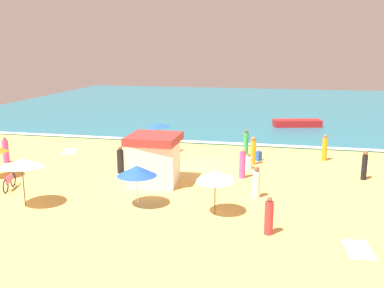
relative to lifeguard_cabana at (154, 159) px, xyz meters
name	(u,v)px	position (x,y,z in m)	size (l,w,h in m)	color
ground_plane	(205,166)	(2.06, 3.85, -1.36)	(60.00, 60.00, 0.00)	#EDBC60
ocean_water	(247,106)	(2.06, 31.85, -1.31)	(60.00, 44.00, 0.10)	teal
wave_breaker_foam	(220,143)	(2.06, 10.15, -1.26)	(57.00, 0.70, 0.01)	white
lifeguard_cabana	(154,159)	(0.00, 0.00, 0.00)	(2.66, 2.65, 2.67)	white
beach_umbrella_0	(137,171)	(0.25, -3.50, 0.34)	(1.98, 1.98, 1.96)	silver
beach_umbrella_1	(215,176)	(3.93, -3.79, 0.43)	(2.16, 2.17, 2.09)	#4C3823
beach_umbrella_3	(22,163)	(-4.83, -4.67, 0.74)	(2.00, 2.03, 2.37)	#4C3823
beach_umbrella_4	(158,125)	(-1.94, 7.29, 0.44)	(1.96, 1.94, 2.04)	#4C3823
parked_bicycle	(9,182)	(-7.07, -2.60, -0.98)	(0.55, 1.77, 0.76)	black
beachgoer_0	(248,162)	(4.73, 3.97, -0.94)	(0.43, 0.43, 0.96)	white
beachgoer_1	(364,166)	(11.20, 3.04, -0.55)	(0.43, 0.43, 1.67)	black
beachgoer_3	(258,155)	(5.18, 5.95, -1.01)	(0.51, 0.51, 0.82)	blue
beachgoer_4	(256,183)	(5.55, -1.14, -0.63)	(0.52, 0.52, 1.58)	white
beachgoer_6	(325,148)	(9.38, 6.87, -0.56)	(0.46, 0.46, 1.72)	orange
beachgoer_7	(246,144)	(4.32, 6.50, -0.46)	(0.42, 0.42, 1.91)	green
beachgoer_8	(6,151)	(-10.50, 2.02, -0.60)	(0.49, 0.49, 1.67)	#D84CA5
beachgoer_9	(242,163)	(4.55, 1.92, -0.52)	(0.44, 0.44, 1.77)	#D84CA5
beachgoer_10	(253,151)	(4.93, 4.94, -0.50)	(0.43, 0.43, 1.79)	orange
beachgoer_11	(120,161)	(-2.52, 1.44, -0.63)	(0.54, 0.54, 1.60)	black
beachgoer_12	(269,217)	(6.33, -5.32, -0.64)	(0.40, 0.40, 1.56)	red
beach_towel_1	(358,249)	(9.63, -5.98, -1.36)	(1.07, 1.69, 0.01)	white
beach_towel_2	(69,151)	(-8.02, 5.61, -1.36)	(1.45, 1.97, 0.01)	white
beach_towel_3	(176,151)	(-0.69, 7.35, -1.36)	(1.10, 1.27, 0.01)	red
small_boat_0	(297,123)	(7.89, 18.41, -0.95)	(4.46, 2.37, 0.62)	red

